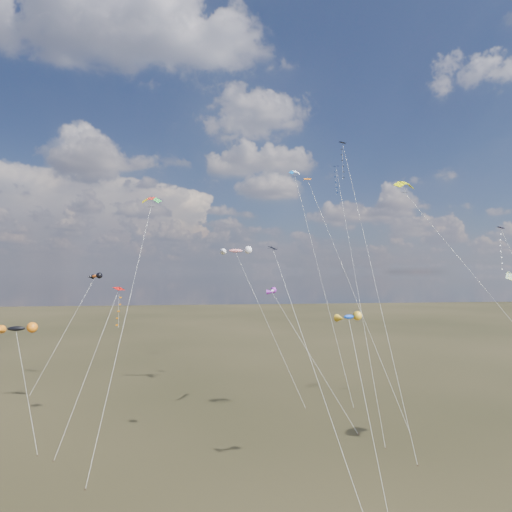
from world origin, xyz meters
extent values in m
plane|color=black|center=(0.00, 0.00, 0.00)|extent=(400.00, 400.00, 0.00)
cube|color=black|center=(13.31, 23.71, 35.50)|extent=(1.23, 1.24, 0.33)
cylinder|color=silver|center=(12.53, 11.67, 17.75)|extent=(1.60, 24.10, 35.52)
cube|color=#332316|center=(11.74, -0.37, 0.06)|extent=(0.10, 0.10, 0.12)
cube|color=#101753|center=(13.73, 28.00, 33.11)|extent=(0.95, 0.94, 0.23)
cylinder|color=silver|center=(12.15, 15.87, 16.56)|extent=(3.17, 24.28, 33.13)
cube|color=#332316|center=(10.58, 3.74, 0.06)|extent=(0.10, 0.10, 0.12)
cube|color=black|center=(-0.06, 5.63, 19.35)|extent=(1.02, 1.04, 0.34)
cylinder|color=silver|center=(1.68, -2.51, 9.67)|extent=(3.51, 16.30, 19.37)
cube|color=#B60904|center=(-16.29, 15.87, 15.08)|extent=(1.42, 1.42, 0.35)
cylinder|color=silver|center=(-18.22, 10.45, 7.54)|extent=(3.88, 10.86, 15.09)
cube|color=#332316|center=(-20.14, 5.04, 0.06)|extent=(0.10, 0.10, 0.12)
cube|color=#131153|center=(31.11, 14.61, 22.67)|extent=(0.88, 0.90, 0.25)
cube|color=orange|center=(7.87, 22.64, 29.89)|extent=(1.12, 1.06, 0.39)
cylinder|color=silver|center=(11.31, 14.74, 14.95)|extent=(6.92, 15.82, 29.90)
cube|color=#332316|center=(14.75, 6.85, 0.06)|extent=(0.10, 0.10, 0.12)
cylinder|color=silver|center=(20.61, -0.49, 13.45)|extent=(10.39, 19.09, 26.92)
cylinder|color=silver|center=(11.28, 29.14, 17.61)|extent=(1.62, 25.41, 35.24)
cube|color=#332316|center=(12.08, 16.45, 0.06)|extent=(0.10, 0.10, 0.12)
cylinder|color=silver|center=(-14.46, 8.00, 12.89)|extent=(3.31, 17.76, 25.80)
cube|color=#332316|center=(-16.10, -0.87, 0.06)|extent=(0.10, 0.10, 0.12)
ellipsoid|color=black|center=(-25.72, 11.24, 11.21)|extent=(3.45, 1.55, 1.13)
cylinder|color=silver|center=(-23.85, 8.91, 5.61)|extent=(3.77, 4.69, 11.22)
cube|color=#332316|center=(-21.98, 6.58, 0.06)|extent=(0.10, 0.10, 0.12)
ellipsoid|color=#C45016|center=(-23.32, 37.13, 16.33)|extent=(2.50, 2.27, 1.14)
cylinder|color=silver|center=(-26.62, 32.63, 8.17)|extent=(6.64, 9.03, 16.34)
cube|color=#332316|center=(-29.93, 28.12, 0.06)|extent=(0.10, 0.10, 0.12)
ellipsoid|color=white|center=(1.93, 17.37, 14.65)|extent=(1.61, 2.68, 0.81)
cylinder|color=silver|center=(5.66, 12.57, 7.33)|extent=(7.49, 9.63, 14.67)
cube|color=#332316|center=(9.39, 7.77, 0.06)|extent=(0.10, 0.10, 0.12)
ellipsoid|color=red|center=(-1.51, 28.82, 20.15)|extent=(4.16, 1.44, 1.27)
cylinder|color=silver|center=(2.33, 23.04, 10.07)|extent=(7.71, 11.60, 20.16)
cube|color=#332316|center=(6.17, 17.25, 0.06)|extent=(0.10, 0.10, 0.12)
ellipsoid|color=#0C3CBF|center=(5.33, -1.01, 13.19)|extent=(2.14, 1.38, 0.84)
cylinder|color=silver|center=(5.35, -4.92, 6.59)|extent=(0.06, 7.84, 13.20)
camera|label=1|loc=(-7.92, -38.50, 17.01)|focal=32.00mm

